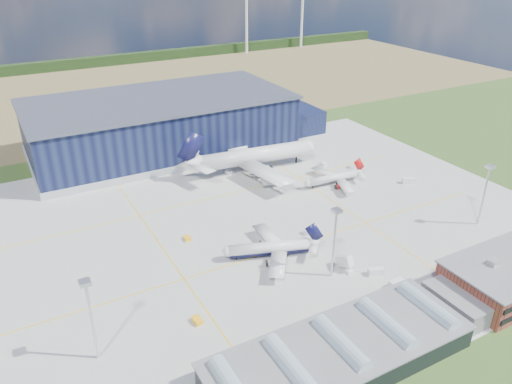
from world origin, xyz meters
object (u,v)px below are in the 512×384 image
Objects in this scene: airliner_widebody at (255,148)px; light_mast_east at (486,185)px; hangar at (166,126)px; gse_cart_b at (229,172)px; car_a at (382,303)px; gse_tug_a at (197,320)px; gse_cart_a at (324,164)px; airliner_red at (333,174)px; gse_van_a at (376,272)px; gse_tug_b at (187,238)px; gse_van_b at (408,181)px; gse_van_c at (397,284)px; light_mast_west at (89,308)px; car_b at (489,260)px; gse_tug_c at (264,156)px; airstair at (345,264)px; airliner_navy at (269,242)px; light_mast_center at (335,232)px.

light_mast_east is at bearing -53.52° from airliner_widebody.
hangar reaches higher than light_mast_east.
car_a is at bearing -128.19° from gse_cart_b.
gse_tug_a is 115.83m from gse_cart_a.
gse_van_a is at bearing 69.33° from airliner_red.
airliner_widebody is 19.91× the size of gse_tug_a.
gse_van_a is (-26.64, -58.05, -3.77)m from airliner_red.
airliner_red is at bearing 13.08° from gse_tug_b.
airliner_red reaches higher than gse_van_b.
hangar is at bearing 8.05° from gse_van_c.
light_mast_east is at bearing 120.69° from airliner_red.
light_mast_west is 6.54× the size of car_b.
gse_van_b is at bearing -47.10° from gse_van_c.
gse_cart_a is (-17.04, 70.61, -14.71)m from light_mast_east.
airstair is (-23.19, -90.98, 1.05)m from gse_tug_c.
gse_van_a reaches higher than gse_cart_a.
airliner_red is 8.92× the size of gse_cart_a.
airliner_widebody reaches higher than airstair.
car_a is at bearing 166.03° from gse_van_a.
gse_tug_a is 117.23m from gse_tug_c.
airliner_navy is at bearing 17.12° from light_mast_west.
hangar is 45.73× the size of gse_cart_b.
gse_cart_b is (13.01, -41.65, -10.93)m from hangar.
light_mast_center is 19.80m from gse_van_a.
airliner_navy is 10.21× the size of gse_tug_a.
light_mast_east reaches higher than airliner_widebody.
gse_cart_b is at bearing 84.83° from gse_van_b.
airliner_widebody reaches higher than gse_tug_c.
light_mast_center is at bearing 150.12° from gse_van_b.
airliner_widebody is 81.39m from airstair.
gse_van_a is at bearing -26.38° from light_mast_center.
airliner_widebody is (29.46, 63.00, 5.20)m from airliner_navy.
gse_tug_a is (-32.41, -17.83, -4.79)m from airliner_navy.
gse_van_a is 9.63m from airstair.
light_mast_west is at bearing 29.52° from airliner_red.
gse_tug_a is 117.95m from gse_van_b.
airliner_widebody is (-47.12, 81.00, -4.76)m from light_mast_east.
gse_tug_b is 0.91× the size of gse_cart_b.
hangar is 88.35m from gse_tug_b.
gse_cart_a is 0.66× the size of gse_van_b.
gse_cart_a is (9.12, 18.61, -4.11)m from airliner_red.
airliner_red is 6.51× the size of gse_van_c.
airliner_red is 32.58m from gse_van_b.
car_a is 1.09× the size of car_b.
light_mast_west is 120.76m from car_b.
gse_van_a is at bearing -51.01° from airstair.
gse_cart_b is at bearing -85.38° from airliner_navy.
airliner_navy is 10.59× the size of gse_cart_b.
gse_tug_b is 98.70m from gse_van_b.
gse_tug_c is (98.89, 92.00, -14.72)m from light_mast_west.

